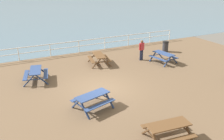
# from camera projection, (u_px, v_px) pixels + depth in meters

# --- Properties ---
(ground_plane) EXTENTS (30.00, 24.00, 0.20)m
(ground_plane) POSITION_uv_depth(u_px,v_px,m) (101.00, 90.00, 14.59)
(ground_plane) COLOR brown
(sea_band) EXTENTS (142.00, 90.00, 0.01)m
(sea_band) POSITION_uv_depth(u_px,v_px,m) (13.00, 5.00, 58.51)
(sea_band) COLOR slate
(sea_band) RESTS_ON ground
(seaward_railing) EXTENTS (23.07, 0.07, 1.08)m
(seaward_railing) POSITION_uv_depth(u_px,v_px,m) (65.00, 46.00, 20.73)
(seaward_railing) COLOR white
(seaward_railing) RESTS_ON ground
(picnic_table_near_left) EXTENTS (1.80, 2.03, 0.80)m
(picnic_table_near_left) POSITION_uv_depth(u_px,v_px,m) (99.00, 57.00, 18.42)
(picnic_table_near_left) COLOR brown
(picnic_table_near_left) RESTS_ON ground
(picnic_table_near_right) EXTENTS (2.13, 1.91, 0.80)m
(picnic_table_near_right) POSITION_uv_depth(u_px,v_px,m) (93.00, 98.00, 12.20)
(picnic_table_near_right) COLOR #334C84
(picnic_table_near_right) RESTS_ON ground
(picnic_table_mid_centre) EXTENTS (1.78, 2.01, 0.80)m
(picnic_table_mid_centre) POSITION_uv_depth(u_px,v_px,m) (164.00, 55.00, 18.82)
(picnic_table_mid_centre) COLOR #334C84
(picnic_table_mid_centre) RESTS_ON ground
(picnic_table_far_left) EXTENTS (1.96, 1.73, 0.80)m
(picnic_table_far_left) POSITION_uv_depth(u_px,v_px,m) (168.00, 128.00, 9.77)
(picnic_table_far_left) COLOR brown
(picnic_table_far_left) RESTS_ON ground
(picnic_table_seaward) EXTENTS (1.87, 2.09, 0.80)m
(picnic_table_seaward) POSITION_uv_depth(u_px,v_px,m) (36.00, 72.00, 15.45)
(picnic_table_seaward) COLOR #334C84
(picnic_table_seaward) RESTS_ON ground
(visitor) EXTENTS (0.53, 0.27, 1.66)m
(visitor) POSITION_uv_depth(u_px,v_px,m) (142.00, 49.00, 19.22)
(visitor) COLOR #1E2338
(visitor) RESTS_ON ground
(litter_bin) EXTENTS (0.55, 0.55, 0.95)m
(litter_bin) POSITION_uv_depth(u_px,v_px,m) (165.00, 46.00, 21.59)
(litter_bin) COLOR #2D2D33
(litter_bin) RESTS_ON ground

